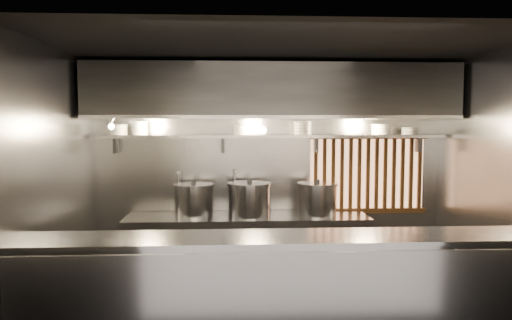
{
  "coord_description": "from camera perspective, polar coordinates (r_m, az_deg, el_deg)",
  "views": [
    {
      "loc": [
        -0.54,
        -4.99,
        2.08
      ],
      "look_at": [
        -0.22,
        0.55,
        1.64
      ],
      "focal_mm": 35.0,
      "sensor_mm": 36.0,
      "label": 1
    }
  ],
  "objects": [
    {
      "name": "cooking_bench",
      "position": [
        6.33,
        -1.01,
        -10.38
      ],
      "size": [
        3.0,
        0.7,
        0.9
      ],
      "primitive_type": "cube",
      "color": "#9F9FA4",
      "rests_on": "floor"
    },
    {
      "name": "bowl_stack_4",
      "position": [
        6.6,
        13.99,
        3.41
      ],
      "size": [
        0.24,
        0.24,
        0.13
      ],
      "color": "white",
      "rests_on": "bowl_shelf"
    },
    {
      "name": "serving_counter",
      "position": [
        4.33,
        4.23,
        -15.91
      ],
      "size": [
        4.5,
        0.56,
        1.13
      ],
      "color": "#9F9FA4",
      "rests_on": "floor"
    },
    {
      "name": "bowl_stack_5",
      "position": [
        6.73,
        17.13,
        3.2
      ],
      "size": [
        0.22,
        0.22,
        0.09
      ],
      "color": "white",
      "rests_on": "bowl_shelf"
    },
    {
      "name": "wood_screen",
      "position": [
        6.73,
        12.62,
        -1.54
      ],
      "size": [
        1.56,
        0.09,
        1.04
      ],
      "color": "#E69D67",
      "rests_on": "wall_back"
    },
    {
      "name": "heat_lamp",
      "position": [
        5.99,
        -16.42,
        4.23
      ],
      "size": [
        0.25,
        0.35,
        0.2
      ],
      "color": "#9F9FA4",
      "rests_on": "exhaust_hood"
    },
    {
      "name": "bowl_shelf",
      "position": [
        6.33,
        1.62,
        2.73
      ],
      "size": [
        4.4,
        0.34,
        0.04
      ],
      "primitive_type": "cube",
      "color": "#9F9FA4",
      "rests_on": "wall_back"
    },
    {
      "name": "wall_left",
      "position": [
        5.32,
        -22.05,
        -3.15
      ],
      "size": [
        0.0,
        3.0,
        3.0
      ],
      "primitive_type": "plane",
      "rotation": [
        1.57,
        0.0,
        1.57
      ],
      "color": "gray",
      "rests_on": "floor"
    },
    {
      "name": "faucet_left",
      "position": [
        6.43,
        -8.7,
        -2.42
      ],
      "size": [
        0.04,
        0.3,
        0.5
      ],
      "color": "silver",
      "rests_on": "wall_back"
    },
    {
      "name": "faucet_right",
      "position": [
        6.4,
        -2.45,
        -2.41
      ],
      "size": [
        0.04,
        0.3,
        0.5
      ],
      "color": "silver",
      "rests_on": "wall_back"
    },
    {
      "name": "bowl_stack_2",
      "position": [
        6.31,
        -1.62,
        3.5
      ],
      "size": [
        0.22,
        0.22,
        0.13
      ],
      "color": "white",
      "rests_on": "bowl_shelf"
    },
    {
      "name": "ceiling",
      "position": [
        5.07,
        2.94,
        12.71
      ],
      "size": [
        4.5,
        4.5,
        0.0
      ],
      "primitive_type": "plane",
      "rotation": [
        3.14,
        0.0,
        0.0
      ],
      "color": "black",
      "rests_on": "wall_back"
    },
    {
      "name": "bowl_stack_3",
      "position": [
        6.38,
        5.37,
        3.66
      ],
      "size": [
        0.24,
        0.24,
        0.17
      ],
      "color": "white",
      "rests_on": "bowl_shelf"
    },
    {
      "name": "wall_right",
      "position": [
        5.75,
        25.8,
        -2.71
      ],
      "size": [
        0.0,
        3.0,
        3.0
      ],
      "primitive_type": "plane",
      "rotation": [
        1.57,
        0.0,
        -1.57
      ],
      "color": "gray",
      "rests_on": "floor"
    },
    {
      "name": "bowl_stack_1",
      "position": [
        6.4,
        -13.08,
        3.57
      ],
      "size": [
        0.2,
        0.2,
        0.17
      ],
      "color": "white",
      "rests_on": "bowl_shelf"
    },
    {
      "name": "exhaust_hood",
      "position": [
        6.12,
        1.81,
        7.76
      ],
      "size": [
        4.4,
        0.81,
        0.65
      ],
      "color": "#2D2D30",
      "rests_on": "ceiling"
    },
    {
      "name": "pendant_bulb",
      "position": [
        6.2,
        0.8,
        3.45
      ],
      "size": [
        0.09,
        0.09,
        0.19
      ],
      "color": "#2D2D30",
      "rests_on": "exhaust_hood"
    },
    {
      "name": "wall_back",
      "position": [
        6.54,
        1.48,
        -1.43
      ],
      "size": [
        4.5,
        0.0,
        4.5
      ],
      "primitive_type": "plane",
      "rotation": [
        1.57,
        0.0,
        0.0
      ],
      "color": "gray",
      "rests_on": "floor"
    },
    {
      "name": "stock_pot_right",
      "position": [
        6.25,
        7.0,
        -4.45
      ],
      "size": [
        0.61,
        0.61,
        0.45
      ],
      "rotation": [
        0.0,
        0.0,
        -0.24
      ],
      "color": "#9F9FA4",
      "rests_on": "cooking_bench"
    },
    {
      "name": "stock_pot_mid",
      "position": [
        6.17,
        -0.74,
        -4.51
      ],
      "size": [
        0.64,
        0.64,
        0.46
      ],
      "rotation": [
        0.0,
        0.0,
        -0.19
      ],
      "color": "#9F9FA4",
      "rests_on": "cooking_bench"
    },
    {
      "name": "stock_pot_left",
      "position": [
        6.22,
        -7.14,
        -4.54
      ],
      "size": [
        0.55,
        0.55,
        0.44
      ],
      "rotation": [
        0.0,
        0.0,
        0.1
      ],
      "color": "#9F9FA4",
      "rests_on": "cooking_bench"
    },
    {
      "name": "bowl_stack_0",
      "position": [
        6.45,
        -15.49,
        3.36
      ],
      "size": [
        0.24,
        0.24,
        0.13
      ],
      "color": "white",
      "rests_on": "bowl_shelf"
    }
  ]
}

